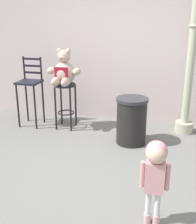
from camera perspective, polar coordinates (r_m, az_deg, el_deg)
The scene contains 8 objects.
ground_plane at distance 3.63m, azimuth -3.48°, elevation -13.02°, with size 24.00×24.00×0.00m, color slate.
building_wall at distance 5.37m, azimuth 3.93°, elevation 14.54°, with size 7.85×0.30×3.05m, color beige.
bar_stool_with_teddy at distance 5.00m, azimuth -6.51°, elevation 2.95°, with size 0.36×0.36×0.80m.
teddy_bear at distance 4.87m, azimuth -6.83°, elevation 7.98°, with size 0.58×0.52×0.59m.
child_walking at distance 2.67m, azimuth 11.38°, elevation -10.44°, with size 0.27×0.22×0.85m.
trash_bin at distance 4.44m, azimuth 6.69°, elevation -1.71°, with size 0.49×0.49×0.73m.
lamppost at distance 4.85m, azimuth 17.97°, elevation 9.66°, with size 0.30×0.30×3.04m.
bar_chair_empty at distance 5.23m, azimuth -13.36°, elevation 4.93°, with size 0.39×0.39×1.22m.
Camera 1 is at (0.96, -2.94, 1.90)m, focal length 45.92 mm.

